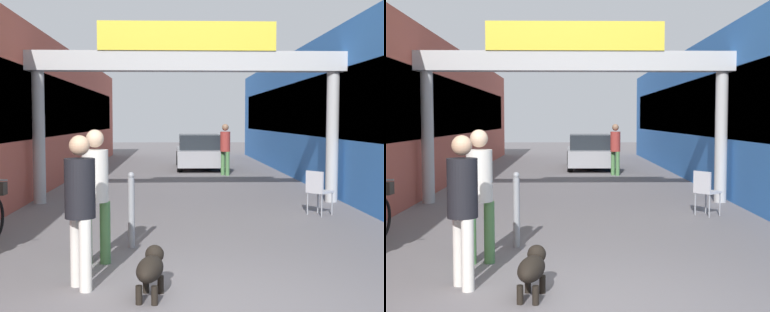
# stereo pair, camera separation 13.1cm
# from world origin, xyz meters

# --- Properties ---
(storefront_left) EXTENTS (3.00, 26.00, 4.12)m
(storefront_left) POSITION_xyz_m (-5.09, 11.00, 2.06)
(storefront_left) COLOR #B25142
(storefront_left) RESTS_ON ground_plane
(storefront_right) EXTENTS (3.00, 26.00, 4.12)m
(storefront_right) POSITION_xyz_m (5.09, 11.00, 2.06)
(storefront_right) COLOR blue
(storefront_right) RESTS_ON ground_plane
(arcade_sign_gateway) EXTENTS (7.40, 0.47, 4.07)m
(arcade_sign_gateway) POSITION_xyz_m (0.00, 7.06, 2.90)
(arcade_sign_gateway) COLOR #B2B2B2
(arcade_sign_gateway) RESTS_ON ground_plane
(pedestrian_with_dog) EXTENTS (0.47, 0.47, 1.73)m
(pedestrian_with_dog) POSITION_xyz_m (-1.35, 0.85, 0.99)
(pedestrian_with_dog) COLOR silver
(pedestrian_with_dog) RESTS_ON ground_plane
(pedestrian_companion) EXTENTS (0.40, 0.39, 1.77)m
(pedestrian_companion) POSITION_xyz_m (-1.33, 1.89, 1.02)
(pedestrian_companion) COLOR #4C7F47
(pedestrian_companion) RESTS_ON ground_plane
(pedestrian_carrying_crate) EXTENTS (0.47, 0.47, 1.76)m
(pedestrian_carrying_crate) POSITION_xyz_m (1.46, 13.06, 1.01)
(pedestrian_carrying_crate) COLOR #4C7F47
(pedestrian_carrying_crate) RESTS_ON ground_plane
(dog_on_leash) EXTENTS (0.36, 0.72, 0.51)m
(dog_on_leash) POSITION_xyz_m (-0.55, 0.53, 0.32)
(dog_on_leash) COLOR black
(dog_on_leash) RESTS_ON ground_plane
(bollard_post_metal) EXTENTS (0.10, 0.10, 1.13)m
(bollard_post_metal) POSITION_xyz_m (-0.93, 2.77, 0.57)
(bollard_post_metal) COLOR gray
(bollard_post_metal) RESTS_ON ground_plane
(cafe_chair_aluminium_nearer) EXTENTS (0.56, 0.56, 0.89)m
(cafe_chair_aluminium_nearer) POSITION_xyz_m (2.54, 5.32, 0.54)
(cafe_chair_aluminium_nearer) COLOR gray
(cafe_chair_aluminium_nearer) RESTS_ON ground_plane
(parked_car_silver) EXTENTS (1.81, 4.01, 1.33)m
(parked_car_silver) POSITION_xyz_m (0.71, 15.70, 0.64)
(parked_car_silver) COLOR #99999E
(parked_car_silver) RESTS_ON ground_plane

